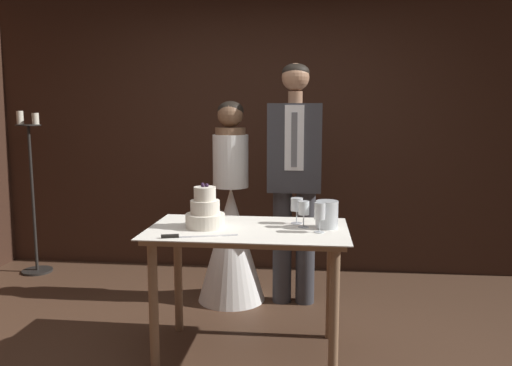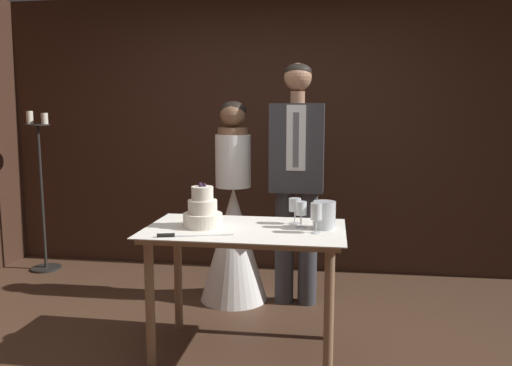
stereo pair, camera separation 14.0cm
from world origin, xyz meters
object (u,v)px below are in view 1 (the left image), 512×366
at_px(wine_glass_middle, 297,206).
at_px(bride, 231,229).
at_px(tiered_cake, 205,212).
at_px(cake_knife, 185,236).
at_px(wine_glass_far, 304,209).
at_px(groom, 295,172).
at_px(hurricane_candle, 327,215).
at_px(candle_stand, 33,201).
at_px(wine_glass_near, 320,213).
at_px(cake_table, 248,246).

relative_size(wine_glass_middle, bride, 0.10).
height_order(tiered_cake, wine_glass_middle, tiered_cake).
distance_m(cake_knife, wine_glass_far, 0.75).
distance_m(bride, groom, 0.69).
relative_size(hurricane_candle, bride, 0.11).
bearing_deg(wine_glass_middle, cake_knife, -145.49).
bearing_deg(hurricane_candle, wine_glass_middle, 151.89).
bearing_deg(candle_stand, cake_knife, -41.03).
bearing_deg(tiered_cake, wine_glass_middle, 16.35).
distance_m(groom, candle_stand, 2.54).
bearing_deg(wine_glass_far, cake_knife, -154.09).
bearing_deg(bride, wine_glass_middle, -53.27).
distance_m(wine_glass_near, wine_glass_middle, 0.26).
relative_size(hurricane_candle, candle_stand, 0.11).
relative_size(cake_table, candle_stand, 0.80).
height_order(tiered_cake, cake_knife, tiered_cake).
distance_m(tiered_cake, groom, 1.04).
relative_size(cake_knife, candle_stand, 0.28).
relative_size(wine_glass_middle, wine_glass_far, 1.01).
distance_m(cake_table, tiered_cake, 0.34).
xyz_separation_m(tiered_cake, wine_glass_near, (0.70, -0.06, 0.02)).
distance_m(cake_table, wine_glass_far, 0.41).
distance_m(cake_table, candle_stand, 2.60).
distance_m(hurricane_candle, candle_stand, 3.00).
height_order(tiered_cake, bride, bride).
xyz_separation_m(cake_table, cake_knife, (-0.33, -0.27, 0.12)).
relative_size(wine_glass_near, groom, 0.10).
relative_size(wine_glass_far, groom, 0.09).
distance_m(cake_knife, bride, 1.18).
height_order(cake_table, tiered_cake, tiered_cake).
xyz_separation_m(cake_knife, wine_glass_middle, (0.62, 0.43, 0.11)).
bearing_deg(cake_table, cake_knife, -140.89).
height_order(wine_glass_far, candle_stand, candle_stand).
xyz_separation_m(cake_knife, candle_stand, (-1.89, 1.64, -0.13)).
xyz_separation_m(wine_glass_far, groom, (-0.09, 0.83, 0.13)).
bearing_deg(wine_glass_middle, tiered_cake, -163.65).
distance_m(cake_table, hurricane_candle, 0.52).
xyz_separation_m(cake_knife, hurricane_candle, (0.81, 0.33, 0.07)).
bearing_deg(hurricane_candle, candle_stand, 153.99).
height_order(groom, candle_stand, groom).
bearing_deg(hurricane_candle, wine_glass_far, -178.83).
xyz_separation_m(wine_glass_near, wine_glass_middle, (-0.14, 0.22, -0.00)).
height_order(cake_table, wine_glass_far, wine_glass_far).
relative_size(wine_glass_middle, candle_stand, 0.11).
bearing_deg(cake_table, wine_glass_far, 9.65).
height_order(hurricane_candle, candle_stand, candle_stand).
xyz_separation_m(cake_table, bride, (-0.25, 0.89, -0.11)).
bearing_deg(wine_glass_middle, candle_stand, 154.15).
xyz_separation_m(groom, candle_stand, (-2.46, 0.49, -0.37)).
distance_m(wine_glass_middle, hurricane_candle, 0.22).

